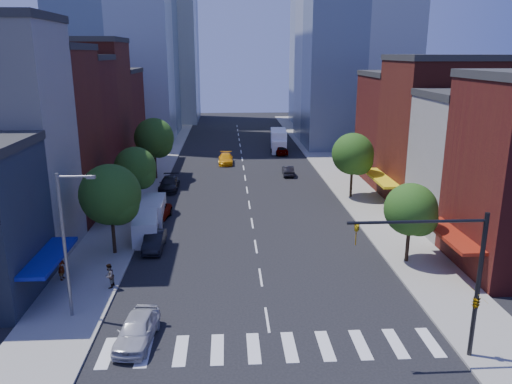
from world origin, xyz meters
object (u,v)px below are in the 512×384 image
cargo_van_far (153,211)px  pedestrian_far (109,276)px  taxi (226,159)px  traffic_car_oncoming (288,171)px  parked_car_second (154,241)px  parked_car_rear (169,184)px  traffic_car_far (280,149)px  parked_car_front (137,330)px  parked_car_third (153,214)px  cargo_van_near (145,228)px  pedestrian_near (61,267)px  box_truck (279,141)px

cargo_van_far → pedestrian_far: (-1.00, -14.23, -0.09)m
taxi → traffic_car_oncoming: size_ratio=1.29×
parked_car_second → traffic_car_oncoming: 28.88m
cargo_van_far → pedestrian_far: bearing=-95.9°
parked_car_rear → traffic_car_far: (15.44, 20.82, 0.03)m
taxi → pedestrian_far: size_ratio=2.96×
parked_car_second → traffic_car_far: traffic_car_far is taller
parked_car_front → parked_car_third: size_ratio=0.83×
parked_car_second → parked_car_third: (-1.06, 7.09, 0.05)m
parked_car_third → traffic_car_oncoming: 23.64m
parked_car_second → traffic_car_oncoming: bearing=60.9°
cargo_van_near → traffic_car_oncoming: (15.23, 22.92, -0.44)m
parked_car_front → parked_car_rear: parked_car_front is taller
traffic_car_far → parked_car_rear: bearing=46.5°
parked_car_second → cargo_van_near: size_ratio=0.82×
parked_car_rear → traffic_car_far: bearing=53.7°
cargo_van_near → parked_car_front: bearing=-89.8°
parked_car_rear → pedestrian_near: bearing=-101.2°
cargo_van_near → cargo_van_far: 4.78m
parked_car_second → box_truck: bearing=71.3°
parked_car_rear → traffic_car_oncoming: bearing=23.6°
parked_car_front → taxi: parked_car_front is taller
parked_car_rear → parked_car_front: bearing=-86.7°
traffic_car_far → pedestrian_near: size_ratio=2.45×
traffic_car_oncoming → pedestrian_far: bearing=65.0°
taxi → box_truck: size_ratio=0.60×
traffic_car_oncoming → traffic_car_far: 14.36m
pedestrian_near → cargo_van_far: bearing=-17.2°
pedestrian_near → pedestrian_far: 3.97m
traffic_car_oncoming → parked_car_second: bearing=62.3°
parked_car_rear → traffic_car_far: traffic_car_far is taller
parked_car_second → parked_car_front: bearing=-85.8°
box_truck → parked_car_third: bearing=-109.8°
parked_car_front → traffic_car_far: traffic_car_far is taller
traffic_car_oncoming → traffic_car_far: size_ratio=0.84×
parked_car_front → pedestrian_far: (-3.00, 6.71, 0.21)m
parked_car_second → box_truck: 45.13m
parked_car_front → cargo_van_far: bearing=101.6°
pedestrian_near → taxi: bearing=-13.8°
parked_car_front → parked_car_third: (-2.00, 21.02, -0.01)m
traffic_car_far → parked_car_third: bearing=57.2°
cargo_van_near → parked_car_third: bearing=83.4°
parked_car_third → pedestrian_near: bearing=-102.7°
traffic_car_oncoming → pedestrian_far: size_ratio=2.31×
parked_car_third → taxi: size_ratio=1.10×
parked_car_second → traffic_car_oncoming: size_ratio=1.12×
parked_car_front → parked_car_second: parked_car_front is taller
cargo_van_near → taxi: 31.45m
cargo_van_near → traffic_car_far: (15.69, 37.27, -0.29)m
parked_car_second → pedestrian_near: 8.10m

